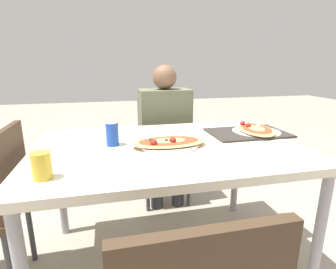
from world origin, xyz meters
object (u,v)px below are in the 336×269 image
Objects in this scene: person_seated at (165,125)px; soda_can at (112,134)px; dining_table at (168,156)px; drink_glass at (42,166)px; chair_far_seated at (162,142)px; pizza_second at (256,130)px; pizza_main at (168,143)px.

soda_can is (-0.43, -0.63, 0.12)m from person_seated.
dining_table is 13.29× the size of drink_glass.
pizza_second is at bearing 123.42° from chair_far_seated.
drink_glass is (-0.56, -0.28, 0.03)m from pizza_main.
drink_glass is at bearing -160.06° from pizza_second.
pizza_main is (-0.14, -0.83, 0.25)m from chair_far_seated.
person_seated is 0.77m from soda_can.
dining_table is 0.83m from chair_far_seated.
pizza_main is at bearing -95.59° from dining_table.
person_seated reaches higher than pizza_second.
chair_far_seated is (0.14, 0.80, -0.17)m from dining_table.
soda_can is (-0.29, 0.06, 0.12)m from dining_table.
soda_can reaches higher than pizza_main.
drink_glass reaches higher than pizza_second.
soda_can is at bearing 55.96° from person_seated.
person_seated is at bearing 78.65° from dining_table.
pizza_main is 0.30m from soda_can.
person_seated is at bearing 55.01° from drink_glass.
soda_can is at bearing 60.13° from chair_far_seated.
soda_can is at bearing 53.42° from drink_glass.
soda_can is at bearing 168.17° from dining_table.
drink_glass is at bearing 55.01° from person_seated.
chair_far_seated is 1.34m from drink_glass.
chair_far_seated is 0.88m from pizza_main.
person_seated is 2.95× the size of pizza_second.
drink_glass is (-0.70, -1.11, 0.29)m from chair_far_seated.
drink_glass is at bearing -126.58° from soda_can.
pizza_second is at bearing 128.20° from person_seated.
dining_table is 0.71m from person_seated.
chair_far_seated is at bearing 60.13° from soda_can.
pizza_second is at bearing 19.94° from drink_glass.
person_seated is at bearing 90.00° from chair_far_seated.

